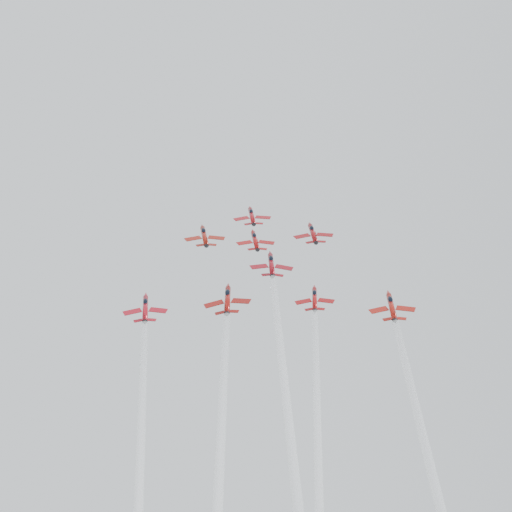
{
  "coord_description": "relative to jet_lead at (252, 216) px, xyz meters",
  "views": [
    {
      "loc": [
        -2.65,
        -149.97,
        120.36
      ],
      "look_at": [
        0.0,
        2.0,
        143.93
      ],
      "focal_mm": 45.0,
      "sensor_mm": 36.0,
      "label": 1
    }
  ],
  "objects": [
    {
      "name": "jet_rear_farright",
      "position": [
        28.75,
        -79.12,
        -54.93
      ],
      "size": [
        9.67,
        87.19,
        60.99
      ],
      "rotation": [
        0.61,
        -0.04,
        -0.13
      ],
      "color": "#B01910"
    },
    {
      "name": "jet_row2_center",
      "position": [
        0.69,
        -13.42,
        -9.31
      ],
      "size": [
        9.84,
        12.28,
        8.85
      ],
      "rotation": [
        0.61,
        -0.04,
        0.09
      ],
      "color": "#AA1010"
    },
    {
      "name": "jet_row2_right",
      "position": [
        15.85,
        -9.62,
        -6.67
      ],
      "size": [
        10.49,
        13.08,
        9.43
      ],
      "rotation": [
        0.61,
        -0.07,
        0.01
      ],
      "color": "maroon"
    },
    {
      "name": "jet_rear_farleft",
      "position": [
        -22.43,
        -77.83,
        -54.04
      ],
      "size": [
        9.17,
        82.68,
        57.83
      ],
      "rotation": [
        0.61,
        -0.07,
        0.1
      ],
      "color": "#B1101E"
    },
    {
      "name": "jet_row2_left",
      "position": [
        -12.37,
        -11.2,
        -7.76
      ],
      "size": [
        10.56,
        13.18,
        9.5
      ],
      "rotation": [
        0.61,
        -0.06,
        0.14
      ],
      "color": "#9D190E"
    },
    {
      "name": "jet_rear_right",
      "position": [
        12.95,
        -71.77,
        -49.84
      ],
      "size": [
        8.49,
        76.51,
        53.51
      ],
      "rotation": [
        0.61,
        -0.03,
        -0.12
      ],
      "color": "#A60F11"
    },
    {
      "name": "jet_center",
      "position": [
        4.32,
        -65.7,
        -45.63
      ],
      "size": [
        10.3,
        92.86,
        64.95
      ],
      "rotation": [
        0.61,
        0.03,
        0.04
      ],
      "color": "maroon"
    },
    {
      "name": "jet_lead",
      "position": [
        0.0,
        0.0,
        0.0
      ],
      "size": [
        10.5,
        13.1,
        9.45
      ],
      "rotation": [
        0.61,
        -0.07,
        0.05
      ],
      "color": "#AA1016"
    },
    {
      "name": "jet_rear_left",
      "position": [
        -5.58,
        -78.61,
        -54.58
      ],
      "size": [
        10.12,
        91.23,
        63.81
      ],
      "rotation": [
        0.61,
        -0.1,
        -0.07
      ],
      "color": "maroon"
    }
  ]
}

